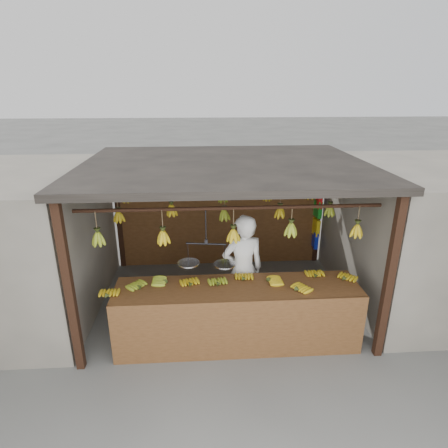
{
  "coord_description": "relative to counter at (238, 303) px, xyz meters",
  "views": [
    {
      "loc": [
        -0.38,
        -5.59,
        3.48
      ],
      "look_at": [
        0.0,
        0.3,
        1.3
      ],
      "focal_mm": 30.0,
      "sensor_mm": 36.0,
      "label": 1
    }
  ],
  "objects": [
    {
      "name": "vendor",
      "position": [
        0.14,
        0.62,
        0.17
      ],
      "size": [
        0.71,
        0.54,
        1.76
      ],
      "primitive_type": "imported",
      "rotation": [
        0.0,
        0.0,
        3.34
      ],
      "color": "white",
      "rests_on": "ground"
    },
    {
      "name": "neighbor_right",
      "position": [
        3.51,
        1.22,
        0.44
      ],
      "size": [
        3.0,
        3.0,
        2.3
      ],
      "primitive_type": "cube",
      "color": "slate",
      "rests_on": "ground"
    },
    {
      "name": "stall",
      "position": [
        -0.09,
        1.55,
        1.26
      ],
      "size": [
        4.3,
        3.3,
        2.4
      ],
      "color": "black",
      "rests_on": "ground"
    },
    {
      "name": "hanging_bananas",
      "position": [
        -0.09,
        1.23,
        0.89
      ],
      "size": [
        3.59,
        2.24,
        0.39
      ],
      "color": "#92A523",
      "rests_on": "ground"
    },
    {
      "name": "bag_bundles",
      "position": [
        1.85,
        2.57,
        0.27
      ],
      "size": [
        0.08,
        0.26,
        1.2
      ],
      "color": "red",
      "rests_on": "ground"
    },
    {
      "name": "ground",
      "position": [
        -0.09,
        1.22,
        -0.71
      ],
      "size": [
        80.0,
        80.0,
        0.0
      ],
      "primitive_type": "plane",
      "color": "#5B5B57"
    },
    {
      "name": "counter",
      "position": [
        0.0,
        0.0,
        0.0
      ],
      "size": [
        3.48,
        0.77,
        0.96
      ],
      "color": "brown",
      "rests_on": "ground"
    },
    {
      "name": "balance_scale",
      "position": [
        -0.41,
        0.22,
        0.54
      ],
      "size": [
        0.78,
        0.36,
        0.81
      ],
      "color": "black",
      "rests_on": "ground"
    }
  ]
}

